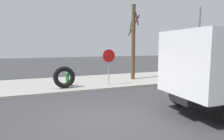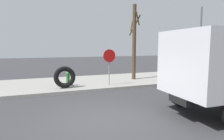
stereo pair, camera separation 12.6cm
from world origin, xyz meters
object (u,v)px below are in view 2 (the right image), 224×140
Objects in this scene: loose_tire at (65,77)px; stop_sign at (109,60)px; street_light_pole at (200,43)px; bare_tree at (134,41)px; fire_hydrant at (68,78)px.

loose_tire is 2.75m from stop_sign.
loose_tire is at bearing 177.03° from stop_sign.
street_light_pole is (9.47, -0.17, 1.92)m from loose_tire.
loose_tire is 0.23× the size of bare_tree.
bare_tree is at bearing 31.13° from stop_sign.
fire_hydrant is 0.69× the size of loose_tire.
bare_tree is (4.75, 0.79, 2.24)m from fire_hydrant.
bare_tree reaches higher than loose_tire.
fire_hydrant is at bearing 64.24° from loose_tire.
bare_tree reaches higher than street_light_pole.
street_light_pole is (4.47, -1.48, -0.16)m from bare_tree.
loose_tire is 0.24× the size of street_light_pole.
loose_tire is at bearing 178.97° from street_light_pole.
loose_tire is 9.66m from street_light_pole.
bare_tree is (5.00, 1.31, 2.07)m from loose_tire.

